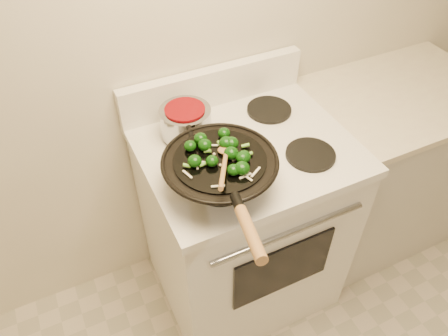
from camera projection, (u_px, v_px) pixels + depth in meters
name	position (u px, v px, depth m)	size (l,w,h in m)	color
stove	(243.00, 222.00, 1.93)	(0.78, 0.67, 1.08)	white
counter_unit	(376.00, 168.00, 2.20)	(0.88, 0.62, 0.91)	silver
wok	(220.00, 172.00, 1.41)	(0.38, 0.62, 0.19)	black
stirfry	(222.00, 152.00, 1.37)	(0.24, 0.25, 0.04)	#0A3207
wooden_spoon	(225.00, 160.00, 1.33)	(0.16, 0.24, 0.08)	#9E703E
saucepan	(186.00, 121.00, 1.61)	(0.19, 0.30, 0.11)	#999AA1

